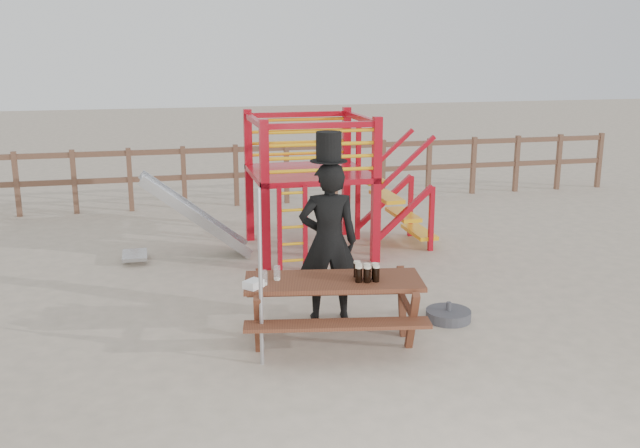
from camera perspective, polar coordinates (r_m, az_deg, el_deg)
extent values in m
plane|color=#BFAC95|center=(7.63, 3.64, -9.58)|extent=(60.00, 60.00, 0.00)
cube|color=brown|center=(13.97, -4.74, 6.03)|extent=(15.00, 0.06, 0.10)
cube|color=brown|center=(14.04, -4.70, 3.99)|extent=(15.00, 0.06, 0.10)
cube|color=brown|center=(14.10, -23.10, 2.93)|extent=(0.09, 0.09, 1.20)
cube|color=brown|center=(13.96, -19.06, 3.20)|extent=(0.09, 0.09, 1.20)
cube|color=brown|center=(13.90, -14.95, 3.45)|extent=(0.09, 0.09, 1.20)
cube|color=brown|center=(13.90, -10.83, 3.68)|extent=(0.09, 0.09, 1.20)
cube|color=brown|center=(13.98, -6.73, 3.89)|extent=(0.09, 0.09, 1.20)
cube|color=brown|center=(14.13, -2.69, 4.08)|extent=(0.09, 0.09, 1.20)
cube|color=brown|center=(14.34, 1.25, 4.25)|extent=(0.09, 0.09, 1.20)
cube|color=brown|center=(14.63, 5.05, 4.39)|extent=(0.09, 0.09, 1.20)
cube|color=brown|center=(14.97, 8.70, 4.51)|extent=(0.09, 0.09, 1.20)
cube|color=brown|center=(15.37, 12.17, 4.60)|extent=(0.09, 0.09, 1.20)
cube|color=brown|center=(15.83, 15.45, 4.67)|extent=(0.09, 0.09, 1.20)
cube|color=brown|center=(16.33, 18.54, 4.73)|extent=(0.09, 0.09, 1.20)
cube|color=brown|center=(16.88, 21.44, 4.77)|extent=(0.09, 0.09, 1.20)
cube|color=#AC0B19|center=(9.79, -4.43, 2.23)|extent=(0.12, 0.12, 2.10)
cube|color=#AC0B19|center=(10.16, 4.52, 2.66)|extent=(0.12, 0.12, 2.10)
cube|color=#AC0B19|center=(11.35, -5.72, 3.85)|extent=(0.12, 0.12, 2.10)
cube|color=#AC0B19|center=(11.67, 2.11, 4.19)|extent=(0.12, 0.12, 2.10)
cube|color=#AC0B19|center=(10.68, -0.88, 4.09)|extent=(1.72, 1.72, 0.08)
cube|color=#AC0B19|center=(9.80, 0.13, 7.90)|extent=(1.60, 0.08, 0.08)
cube|color=#AC0B19|center=(11.35, -1.78, 8.75)|extent=(1.60, 0.08, 0.08)
cube|color=#AC0B19|center=(10.43, -5.23, 8.22)|extent=(0.08, 1.60, 0.08)
cube|color=#AC0B19|center=(10.77, 3.31, 8.45)|extent=(0.08, 1.60, 0.08)
cylinder|color=yellow|center=(9.89, 0.13, 4.33)|extent=(1.50, 0.05, 0.05)
cylinder|color=yellow|center=(11.43, -1.76, 5.66)|extent=(1.50, 0.05, 0.05)
cylinder|color=yellow|center=(9.86, 0.13, 5.36)|extent=(1.50, 0.05, 0.05)
cylinder|color=yellow|center=(11.40, -1.77, 6.55)|extent=(1.50, 0.05, 0.05)
cylinder|color=yellow|center=(9.83, 0.13, 6.40)|extent=(1.50, 0.05, 0.05)
cylinder|color=yellow|center=(11.38, -1.77, 7.45)|extent=(1.50, 0.05, 0.05)
cylinder|color=yellow|center=(9.81, 0.13, 7.44)|extent=(1.50, 0.05, 0.05)
cylinder|color=yellow|center=(11.36, -1.78, 8.35)|extent=(1.50, 0.05, 0.05)
cube|color=#AC0B19|center=(9.78, -3.26, -0.48)|extent=(0.06, 0.06, 1.20)
cube|color=#AC0B19|center=(9.85, -1.20, -0.36)|extent=(0.06, 0.06, 1.20)
cylinder|color=yellow|center=(9.94, -2.20, -2.93)|extent=(0.36, 0.04, 0.04)
cylinder|color=yellow|center=(9.87, -2.21, -1.60)|extent=(0.36, 0.04, 0.04)
cylinder|color=yellow|center=(9.81, -2.23, -0.25)|extent=(0.36, 0.04, 0.04)
cylinder|color=yellow|center=(9.75, -2.24, 1.12)|extent=(0.36, 0.04, 0.04)
cylinder|color=yellow|center=(9.70, -2.25, 2.50)|extent=(0.36, 0.04, 0.04)
cube|color=yellow|center=(10.95, 3.99, 3.66)|extent=(0.30, 0.90, 0.06)
cube|color=yellow|center=(11.09, 5.35, 2.19)|extent=(0.30, 0.90, 0.06)
cube|color=yellow|center=(11.25, 6.66, 0.76)|extent=(0.30, 0.90, 0.06)
cube|color=yellow|center=(11.42, 7.94, -0.63)|extent=(0.30, 0.90, 0.06)
cube|color=#AC0B19|center=(10.76, 6.70, 0.80)|extent=(0.95, 0.08, 0.86)
cube|color=#AC0B19|center=(11.58, 5.18, 1.80)|extent=(0.95, 0.08, 0.86)
cube|color=#ADAFB4|center=(10.57, -9.90, 0.56)|extent=(1.53, 0.55, 1.21)
cube|color=#ADAFB4|center=(10.30, -9.81, 0.43)|extent=(1.58, 0.04, 1.28)
cube|color=#ADAFB4|center=(10.83, -10.00, 1.09)|extent=(1.58, 0.04, 1.28)
cube|color=#ADAFB4|center=(10.69, -14.60, -2.43)|extent=(0.35, 0.55, 0.05)
cube|color=brown|center=(7.40, 1.08, -4.61)|extent=(1.92, 0.99, 0.05)
cube|color=brown|center=(7.02, 1.40, -8.06)|extent=(1.85, 0.57, 0.04)
cube|color=brown|center=(7.96, 0.78, -5.32)|extent=(1.85, 0.57, 0.04)
cube|color=brown|center=(7.50, -4.91, -7.30)|extent=(0.26, 1.10, 0.66)
cube|color=brown|center=(7.62, 6.96, -7.01)|extent=(0.26, 1.10, 0.66)
imported|color=black|center=(8.01, 0.68, -1.44)|extent=(0.72, 0.53, 1.83)
cube|color=#0C8720|center=(8.10, 0.58, 0.33)|extent=(0.08, 0.03, 0.43)
cylinder|color=black|center=(7.82, 0.70, 5.07)|extent=(0.41, 0.41, 0.01)
cylinder|color=black|center=(7.79, 0.70, 6.26)|extent=(0.28, 0.28, 0.32)
cube|color=white|center=(7.92, 0.60, 7.20)|extent=(0.15, 0.02, 0.04)
cylinder|color=#B2B2B7|center=(6.87, -4.78, -4.39)|extent=(0.04, 0.04, 1.78)
cylinder|color=#3C3C41|center=(8.35, 10.23, -7.19)|extent=(0.52, 0.52, 0.12)
cylinder|color=#3C3C41|center=(8.31, 10.26, -6.49)|extent=(0.06, 0.06, 0.10)
cube|color=white|center=(7.15, -5.34, -4.81)|extent=(0.23, 0.22, 0.08)
cylinder|color=black|center=(7.29, 3.11, -4.10)|extent=(0.07, 0.07, 0.15)
cylinder|color=beige|center=(7.27, 3.12, -3.46)|extent=(0.07, 0.07, 0.02)
cylinder|color=black|center=(7.29, 3.80, -4.12)|extent=(0.07, 0.07, 0.15)
cylinder|color=beige|center=(7.27, 3.81, -3.47)|extent=(0.07, 0.07, 0.02)
cylinder|color=black|center=(7.32, 4.51, -4.06)|extent=(0.07, 0.07, 0.15)
cylinder|color=beige|center=(7.29, 4.52, -3.42)|extent=(0.07, 0.07, 0.02)
cylinder|color=black|center=(7.36, 3.10, -3.92)|extent=(0.07, 0.07, 0.15)
cylinder|color=beige|center=(7.34, 3.11, -3.28)|extent=(0.07, 0.07, 0.02)
cylinder|color=black|center=(7.38, 3.77, -3.89)|extent=(0.07, 0.07, 0.15)
cylinder|color=beige|center=(7.35, 3.78, -3.25)|extent=(0.07, 0.07, 0.02)
cylinder|color=black|center=(7.40, 4.42, -3.86)|extent=(0.07, 0.07, 0.15)
cylinder|color=beige|center=(7.37, 4.43, -3.23)|extent=(0.07, 0.07, 0.02)
cylinder|color=black|center=(7.45, 2.98, -3.70)|extent=(0.07, 0.07, 0.15)
cylinder|color=beige|center=(7.43, 2.99, -3.06)|extent=(0.07, 0.07, 0.02)
cylinder|color=silver|center=(7.36, -3.47, -3.93)|extent=(0.07, 0.07, 0.15)
cylinder|color=beige|center=(7.38, -3.46, -4.41)|extent=(0.06, 0.06, 0.02)
cylinder|color=silver|center=(7.22, -4.50, -4.31)|extent=(0.07, 0.07, 0.15)
cylinder|color=beige|center=(7.24, -4.49, -4.80)|extent=(0.06, 0.06, 0.02)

